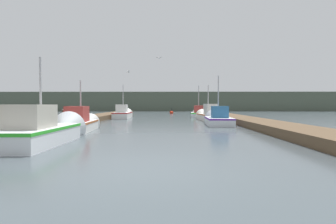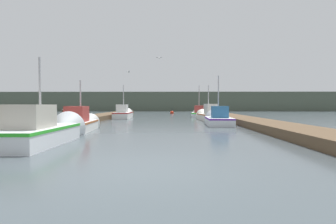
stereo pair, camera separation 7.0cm
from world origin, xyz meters
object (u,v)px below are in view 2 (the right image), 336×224
mooring_piling_0 (44,124)px  seagull_lead (128,72)px  fishing_boat_1 (81,123)px  fishing_boat_2 (218,119)px  fishing_boat_4 (124,114)px  fishing_boat_0 (44,130)px  mooring_piling_1 (64,120)px  seagull_1 (159,58)px  channel_buoy (172,113)px  fishing_boat_5 (199,113)px  fishing_boat_3 (208,115)px

mooring_piling_0 → seagull_lead: seagull_lead is taller
fishing_boat_1 → fishing_boat_2: 9.56m
fishing_boat_4 → seagull_lead: 7.78m
seagull_lead → mooring_piling_0: bearing=-40.8°
fishing_boat_0 → seagull_lead: bearing=83.0°
fishing_boat_0 → mooring_piling_1: (-1.18, 4.72, 0.13)m
mooring_piling_0 → mooring_piling_1: mooring_piling_1 is taller
seagull_1 → channel_buoy: bearing=-75.8°
fishing_boat_4 → seagull_1: 8.30m
fishing_boat_5 → seagull_1: 11.34m
fishing_boat_0 → fishing_boat_3: 16.69m
fishing_boat_1 → mooring_piling_1: 1.00m
fishing_boat_4 → mooring_piling_0: size_ratio=5.54×
mooring_piling_0 → fishing_boat_0: bearing=-63.5°
fishing_boat_4 → seagull_1: bearing=-53.9°
mooring_piling_0 → fishing_boat_2: bearing=35.7°
seagull_lead → seagull_1: (2.46, 1.53, 1.42)m
fishing_boat_4 → seagull_lead: (1.62, -6.65, 3.69)m
fishing_boat_1 → channel_buoy: bearing=74.6°
fishing_boat_5 → mooring_piling_1: 19.91m
seagull_lead → fishing_boat_2: bearing=44.1°
channel_buoy → seagull_lead: seagull_lead is taller
fishing_boat_4 → fishing_boat_5: bearing=22.2°
mooring_piling_1 → seagull_1: bearing=59.7°
fishing_boat_0 → mooring_piling_1: size_ratio=4.29×
fishing_boat_3 → mooring_piling_1: 13.61m
fishing_boat_5 → seagull_lead: size_ratio=9.03×
fishing_boat_5 → fishing_boat_1: bearing=-109.8°
channel_buoy → seagull_lead: size_ratio=1.97×
fishing_boat_5 → mooring_piling_1: bearing=-112.4°
mooring_piling_1 → seagull_1: (4.96, 8.49, 4.97)m
fishing_boat_0 → seagull_1: (3.78, 13.21, 5.11)m
fishing_boat_5 → fishing_boat_3: bearing=-83.9°
mooring_piling_0 → mooring_piling_1: bearing=90.1°
fishing_boat_4 → mooring_piling_0: (-0.88, -15.97, 0.06)m
channel_buoy → mooring_piling_1: bearing=-102.8°
fishing_boat_1 → fishing_boat_3: 12.99m
mooring_piling_0 → mooring_piling_1: 2.36m
fishing_boat_4 → seagull_1: size_ratio=10.39×
fishing_boat_0 → channel_buoy: fishing_boat_0 is taller
fishing_boat_2 → fishing_boat_3: fishing_boat_2 is taller
fishing_boat_1 → mooring_piling_1: (-0.99, 0.07, 0.16)m
fishing_boat_1 → fishing_boat_4: size_ratio=0.77×
fishing_boat_3 → fishing_boat_2: bearing=-94.3°
mooring_piling_0 → fishing_boat_1: bearing=66.7°
fishing_boat_0 → fishing_boat_3: fishing_boat_3 is taller
fishing_boat_0 → mooring_piling_1: fishing_boat_0 is taller
fishing_boat_1 → seagull_lead: seagull_lead is taller
fishing_boat_1 → seagull_lead: bearing=73.2°
fishing_boat_5 → seagull_lead: seagull_lead is taller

